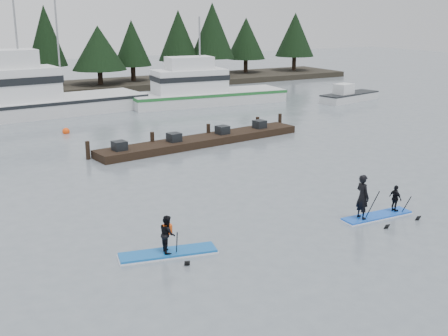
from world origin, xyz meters
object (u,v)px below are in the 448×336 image
fishing_boat_medium (203,97)px  paddleboard_solo (168,242)px  fishing_boat_large (28,107)px  floating_dock (203,141)px  paddleboard_duo (373,202)px

fishing_boat_medium → paddleboard_solo: (-15.43, -27.07, -0.12)m
fishing_boat_large → paddleboard_solo: (-1.07, -28.53, -0.28)m
fishing_boat_medium → floating_dock: 15.26m
paddleboard_solo → fishing_boat_medium: bearing=72.5°
floating_dock → paddleboard_duo: bearing=-97.2°
fishing_boat_medium → floating_dock: bearing=-112.7°
fishing_boat_large → floating_dock: (7.27, -14.97, -0.50)m
paddleboard_solo → paddleboard_duo: bearing=6.6°
fishing_boat_large → paddleboard_solo: fishing_boat_large is taller
paddleboard_duo → fishing_boat_large: bearing=106.3°
paddleboard_solo → paddleboard_duo: size_ratio=1.09×
fishing_boat_medium → floating_dock: size_ratio=1.02×
floating_dock → fishing_boat_large: bearing=108.8°
paddleboard_solo → floating_dock: bearing=70.6°
fishing_boat_large → floating_dock: fishing_boat_large is taller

